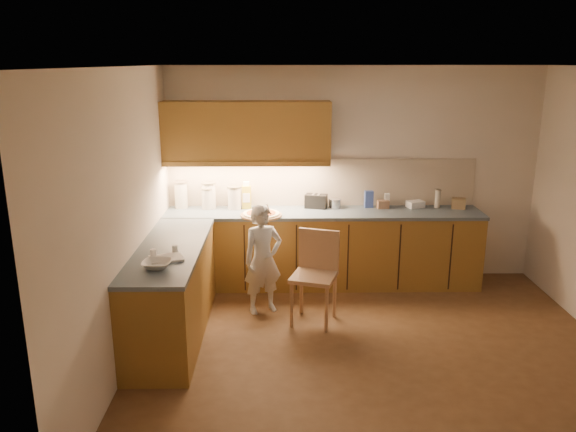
{
  "coord_description": "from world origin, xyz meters",
  "views": [
    {
      "loc": [
        -0.87,
        -4.74,
        2.64
      ],
      "look_at": [
        -0.8,
        1.2,
        1.0
      ],
      "focal_mm": 35.0,
      "sensor_mm": 36.0,
      "label": 1
    }
  ],
  "objects_px": {
    "wooden_chair": "(316,270)",
    "toaster": "(316,201)",
    "oil_jug": "(247,196)",
    "pizza_on_board": "(261,214)",
    "child": "(263,260)"
  },
  "relations": [
    {
      "from": "oil_jug",
      "to": "toaster",
      "type": "bearing_deg",
      "value": 0.65
    },
    {
      "from": "toaster",
      "to": "pizza_on_board",
      "type": "bearing_deg",
      "value": -135.69
    },
    {
      "from": "child",
      "to": "wooden_chair",
      "type": "relative_size",
      "value": 1.24
    },
    {
      "from": "child",
      "to": "oil_jug",
      "type": "relative_size",
      "value": 3.6
    },
    {
      "from": "wooden_chair",
      "to": "toaster",
      "type": "height_order",
      "value": "toaster"
    },
    {
      "from": "oil_jug",
      "to": "pizza_on_board",
      "type": "bearing_deg",
      "value": -62.27
    },
    {
      "from": "oil_jug",
      "to": "toaster",
      "type": "xyz_separation_m",
      "value": [
        0.84,
        0.01,
        -0.07
      ]
    },
    {
      "from": "pizza_on_board",
      "to": "toaster",
      "type": "distance_m",
      "value": 0.75
    },
    {
      "from": "pizza_on_board",
      "to": "toaster",
      "type": "relative_size",
      "value": 1.66
    },
    {
      "from": "pizza_on_board",
      "to": "child",
      "type": "distance_m",
      "value": 0.67
    },
    {
      "from": "child",
      "to": "toaster",
      "type": "height_order",
      "value": "child"
    },
    {
      "from": "wooden_chair",
      "to": "toaster",
      "type": "distance_m",
      "value": 1.24
    },
    {
      "from": "wooden_chair",
      "to": "pizza_on_board",
      "type": "bearing_deg",
      "value": 144.77
    },
    {
      "from": "pizza_on_board",
      "to": "toaster",
      "type": "bearing_deg",
      "value": 29.63
    },
    {
      "from": "oil_jug",
      "to": "wooden_chair",
      "type": "bearing_deg",
      "value": -55.81
    }
  ]
}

